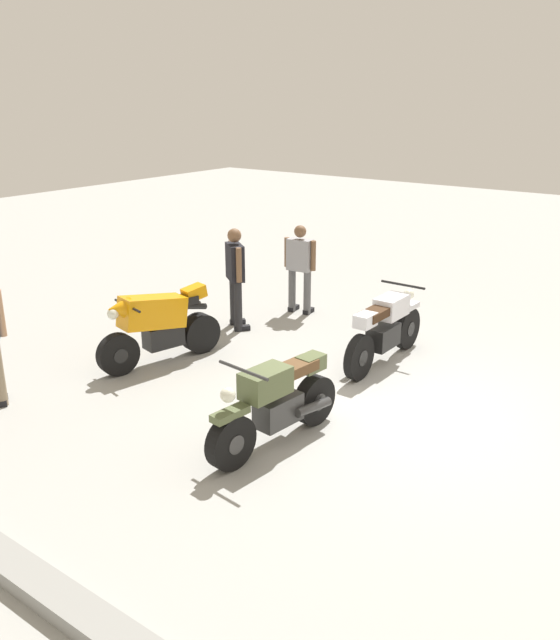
{
  "coord_description": "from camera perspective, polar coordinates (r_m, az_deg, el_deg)",
  "views": [
    {
      "loc": [
        -3.06,
        6.87,
        3.74
      ],
      "look_at": [
        2.06,
        -0.09,
        0.75
      ],
      "focal_mm": 37.02,
      "sensor_mm": 36.0,
      "label": 1
    }
  ],
  "objects": [
    {
      "name": "ground_plane",
      "position": [
        8.4,
        11.11,
        -7.74
      ],
      "size": [
        40.0,
        40.0,
        0.0
      ],
      "primitive_type": "plane",
      "color": "#9E9E99"
    },
    {
      "name": "motorcycle_olive_vintage",
      "position": [
        7.32,
        -0.33,
        -7.3
      ],
      "size": [
        0.71,
        1.96,
        1.07
      ],
      "rotation": [
        0.0,
        0.0,
        1.46
      ],
      "color": "black",
      "rests_on": "ground"
    },
    {
      "name": "motorcycle_silver_cruiser",
      "position": [
        9.58,
        9.03,
        -0.78
      ],
      "size": [
        0.7,
        2.09,
        1.09
      ],
      "rotation": [
        0.0,
        0.0,
        4.7
      ],
      "color": "black",
      "rests_on": "ground"
    },
    {
      "name": "person_in_black_shirt",
      "position": [
        10.81,
        -3.88,
        4.14
      ],
      "size": [
        0.57,
        0.51,
        1.68
      ],
      "rotation": [
        0.0,
        0.0,
        4.07
      ],
      "color": "#262628",
      "rests_on": "ground"
    },
    {
      "name": "motorcycle_orange_sportbike",
      "position": [
        9.6,
        -10.42,
        -0.36
      ],
      "size": [
        0.8,
        1.94,
        1.14
      ],
      "rotation": [
        0.0,
        0.0,
        1.33
      ],
      "color": "black",
      "rests_on": "ground"
    },
    {
      "name": "person_in_gray_shirt",
      "position": [
        11.58,
        1.73,
        4.82
      ],
      "size": [
        0.63,
        0.33,
        1.58
      ],
      "rotation": [
        0.0,
        0.0,
        4.8
      ],
      "color": "#59595B",
      "rests_on": "ground"
    }
  ]
}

